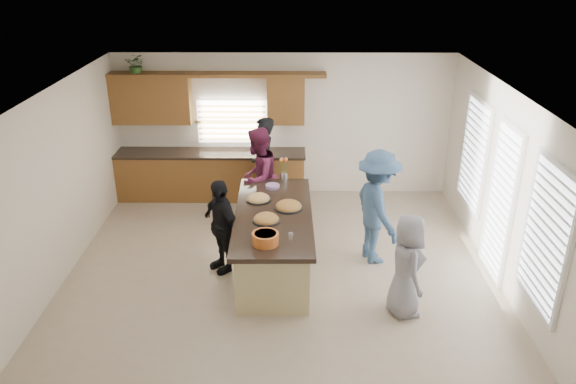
{
  "coord_description": "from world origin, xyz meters",
  "views": [
    {
      "loc": [
        0.18,
        -7.56,
        4.62
      ],
      "look_at": [
        0.11,
        0.32,
        1.15
      ],
      "focal_mm": 35.0,
      "sensor_mm": 36.0,
      "label": 1
    }
  ],
  "objects_px": {
    "island": "(274,242)",
    "woman_left_front": "(221,226)",
    "woman_left_mid": "(258,178)",
    "woman_right_front": "(407,266)",
    "woman_right_back": "(377,207)",
    "woman_left_back": "(263,165)",
    "salad_bowl": "(265,238)"
  },
  "relations": [
    {
      "from": "island",
      "to": "salad_bowl",
      "type": "relative_size",
      "value": 7.51
    },
    {
      "from": "woman_left_mid",
      "to": "salad_bowl",
      "type": "bearing_deg",
      "value": 28.32
    },
    {
      "from": "salad_bowl",
      "to": "woman_right_front",
      "type": "bearing_deg",
      "value": -5.9
    },
    {
      "from": "woman_left_back",
      "to": "woman_right_back",
      "type": "relative_size",
      "value": 0.99
    },
    {
      "from": "woman_left_back",
      "to": "woman_right_front",
      "type": "relative_size",
      "value": 1.24
    },
    {
      "from": "woman_left_mid",
      "to": "woman_left_front",
      "type": "xyz_separation_m",
      "value": [
        -0.48,
        -1.54,
        -0.15
      ]
    },
    {
      "from": "salad_bowl",
      "to": "woman_left_front",
      "type": "xyz_separation_m",
      "value": [
        -0.72,
        0.92,
        -0.29
      ]
    },
    {
      "from": "island",
      "to": "salad_bowl",
      "type": "distance_m",
      "value": 1.11
    },
    {
      "from": "woman_left_front",
      "to": "woman_right_back",
      "type": "bearing_deg",
      "value": 59.65
    },
    {
      "from": "woman_left_back",
      "to": "woman_left_front",
      "type": "relative_size",
      "value": 1.21
    },
    {
      "from": "island",
      "to": "salad_bowl",
      "type": "xyz_separation_m",
      "value": [
        -0.08,
        -0.94,
        0.59
      ]
    },
    {
      "from": "island",
      "to": "woman_left_front",
      "type": "distance_m",
      "value": 0.85
    },
    {
      "from": "island",
      "to": "woman_left_front",
      "type": "xyz_separation_m",
      "value": [
        -0.8,
        -0.03,
        0.29
      ]
    },
    {
      "from": "woman_left_front",
      "to": "woman_right_back",
      "type": "xyz_separation_m",
      "value": [
        2.39,
        0.31,
        0.17
      ]
    },
    {
      "from": "woman_right_back",
      "to": "woman_left_front",
      "type": "bearing_deg",
      "value": 81.36
    },
    {
      "from": "woman_right_back",
      "to": "woman_right_front",
      "type": "bearing_deg",
      "value": 172.08
    },
    {
      "from": "woman_right_front",
      "to": "woman_left_mid",
      "type": "bearing_deg",
      "value": 30.78
    },
    {
      "from": "salad_bowl",
      "to": "woman_left_back",
      "type": "distance_m",
      "value": 3.05
    },
    {
      "from": "woman_right_front",
      "to": "island",
      "type": "bearing_deg",
      "value": 49.78
    },
    {
      "from": "woman_left_front",
      "to": "woman_left_mid",
      "type": "bearing_deg",
      "value": 124.98
    },
    {
      "from": "woman_left_mid",
      "to": "woman_right_front",
      "type": "height_order",
      "value": "woman_left_mid"
    },
    {
      "from": "salad_bowl",
      "to": "woman_left_back",
      "type": "xyz_separation_m",
      "value": [
        -0.18,
        3.05,
        -0.13
      ]
    },
    {
      "from": "salad_bowl",
      "to": "woman_left_mid",
      "type": "xyz_separation_m",
      "value": [
        -0.24,
        2.45,
        -0.14
      ]
    },
    {
      "from": "woman_left_back",
      "to": "woman_right_front",
      "type": "bearing_deg",
      "value": 27.05
    },
    {
      "from": "woman_left_back",
      "to": "woman_right_back",
      "type": "height_order",
      "value": "woman_right_back"
    },
    {
      "from": "woman_left_back",
      "to": "woman_left_front",
      "type": "bearing_deg",
      "value": -19.61
    },
    {
      "from": "island",
      "to": "woman_left_mid",
      "type": "xyz_separation_m",
      "value": [
        -0.32,
        1.51,
        0.45
      ]
    },
    {
      "from": "woman_left_mid",
      "to": "woman_left_front",
      "type": "bearing_deg",
      "value": 5.45
    },
    {
      "from": "woman_left_front",
      "to": "woman_left_back",
      "type": "bearing_deg",
      "value": 127.96
    },
    {
      "from": "salad_bowl",
      "to": "woman_left_front",
      "type": "distance_m",
      "value": 1.2
    },
    {
      "from": "woman_left_back",
      "to": "woman_right_front",
      "type": "distance_m",
      "value": 3.84
    },
    {
      "from": "woman_left_mid",
      "to": "woman_right_front",
      "type": "distance_m",
      "value": 3.4
    }
  ]
}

